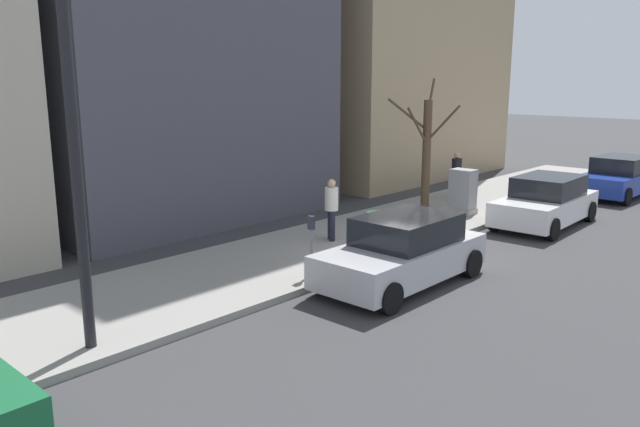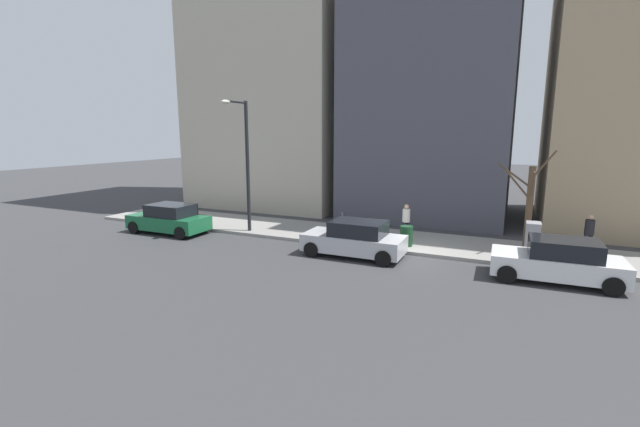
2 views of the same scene
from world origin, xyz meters
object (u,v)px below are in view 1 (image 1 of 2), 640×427
object	(u,v)px
utility_box	(463,192)
parked_car_blue	(619,177)
streetlamp	(79,107)
pedestrian_midblock	(331,206)
parked_car_silver	(403,252)
parking_meter	(311,239)
parked_car_white	(546,202)
trash_bin	(377,229)
bare_tree	(426,150)
pedestrian_near_meter	(456,173)

from	to	relation	value
utility_box	parked_car_blue	bearing A→B (deg)	-108.63
streetlamp	pedestrian_midblock	world-z (taller)	streetlamp
parked_car_silver	pedestrian_midblock	distance (m)	3.58
parked_car_blue	parking_meter	distance (m)	15.35
parked_car_white	trash_bin	distance (m)	6.13
parked_car_blue	bare_tree	world-z (taller)	bare_tree
parking_meter	pedestrian_midblock	xyz separation A→B (m)	(1.72, -2.60, 0.11)
parked_car_blue	streetlamp	distance (m)	20.72
parked_car_silver	streetlamp	distance (m)	7.31
parked_car_white	pedestrian_midblock	world-z (taller)	pedestrian_midblock
parked_car_white	streetlamp	bearing A→B (deg)	82.54
utility_box	streetlamp	size ratio (longest dim) A/B	0.22
trash_bin	pedestrian_midblock	xyz separation A→B (m)	(1.27, 0.33, 0.49)
streetlamp	pedestrian_near_meter	size ratio (longest dim) A/B	3.92
pedestrian_midblock	parked_car_silver	bearing A→B (deg)	15.12
parked_car_blue	bare_tree	size ratio (longest dim) A/B	1.00
utility_box	pedestrian_near_meter	distance (m)	2.62
bare_tree	parked_car_white	bearing A→B (deg)	-165.54
streetlamp	trash_bin	distance (m)	8.79
streetlamp	parked_car_silver	bearing A→B (deg)	-102.37
utility_box	trash_bin	world-z (taller)	utility_box
parked_car_blue	trash_bin	size ratio (longest dim) A/B	4.72
parked_car_silver	parking_meter	xyz separation A→B (m)	(1.57, 1.23, 0.24)
parked_car_silver	trash_bin	size ratio (longest dim) A/B	4.67
pedestrian_midblock	pedestrian_near_meter	bearing A→B (deg)	132.51
pedestrian_near_meter	pedestrian_midblock	xyz separation A→B (m)	(-0.63, 7.49, 0.00)
parked_car_silver	streetlamp	size ratio (longest dim) A/B	0.65
parking_meter	streetlamp	size ratio (longest dim) A/B	0.21
parked_car_blue	parking_meter	size ratio (longest dim) A/B	3.15
pedestrian_near_meter	utility_box	bearing A→B (deg)	-3.02
parked_car_blue	parked_car_silver	world-z (taller)	same
parked_car_silver	parking_meter	distance (m)	2.01
parked_car_white	parked_car_blue	bearing A→B (deg)	-92.12
bare_tree	pedestrian_midblock	world-z (taller)	bare_tree
bare_tree	parking_meter	bearing A→B (deg)	105.49
trash_bin	pedestrian_near_meter	bearing A→B (deg)	-75.17
bare_tree	parked_car_silver	bearing A→B (deg)	119.66
trash_bin	pedestrian_near_meter	world-z (taller)	pedestrian_near_meter
parked_car_silver	pedestrian_midblock	world-z (taller)	pedestrian_midblock
parked_car_blue	utility_box	bearing A→B (deg)	72.93
bare_tree	pedestrian_midblock	xyz separation A→B (m)	(-0.43, 5.16, -1.02)
bare_tree	trash_bin	size ratio (longest dim) A/B	4.74
parked_car_blue	parked_car_white	size ratio (longest dim) A/B	1.00
parking_meter	pedestrian_near_meter	bearing A→B (deg)	-76.91
parked_car_white	streetlamp	xyz separation A→B (m)	(1.40, 13.86, 3.28)
parking_meter	pedestrian_midblock	size ratio (longest dim) A/B	0.81
parking_meter	bare_tree	xyz separation A→B (m)	(2.15, -7.76, 1.13)
parking_meter	pedestrian_midblock	bearing A→B (deg)	-56.55
parking_meter	utility_box	distance (m)	8.01
pedestrian_midblock	streetlamp	bearing A→B (deg)	-38.57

